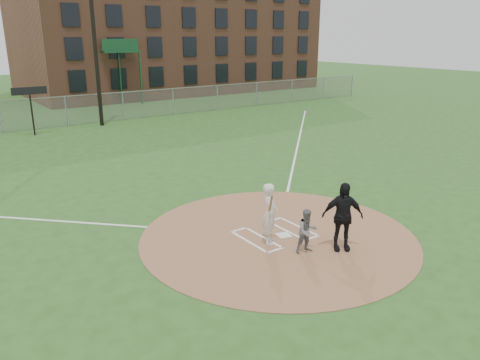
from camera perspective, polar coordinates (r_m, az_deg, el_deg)
ground at (r=14.51m, az=4.62°, el=-6.84°), size 140.00×140.00×0.00m
dirt_circle at (r=14.50m, az=4.62°, el=-6.80°), size 8.40×8.40×0.02m
home_plate at (r=14.50m, az=5.36°, el=-6.72°), size 0.49×0.49×0.03m
foul_line_first at (r=26.62m, az=7.07°, el=4.36°), size 17.04×17.04×0.01m
catcher at (r=13.32m, az=8.20°, el=-6.17°), size 0.72×0.62×1.28m
umpire at (r=13.53m, az=12.37°, el=-4.35°), size 1.25×1.06×2.00m
batters_boxes at (r=14.60m, az=4.24°, el=-6.55°), size 2.08×1.88×0.01m
batter_at_plate at (r=13.67m, az=3.66°, el=-4.09°), size 0.87×1.07×1.84m
outfield_fence at (r=33.56m, az=-20.43°, el=7.86°), size 56.08×0.08×2.03m
brick_warehouse at (r=53.98m, az=-8.82°, el=18.84°), size 30.00×17.17×15.00m
light_pole at (r=32.83m, az=-17.49°, el=17.79°), size 1.20×0.30×12.22m
scoreboard_sign at (r=31.08m, az=-24.25°, el=9.31°), size 2.00×0.10×2.93m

